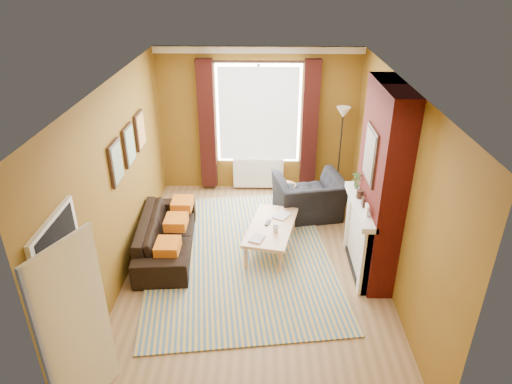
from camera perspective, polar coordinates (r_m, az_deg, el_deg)
ground at (r=7.04m, az=-0.04°, el=-9.30°), size 5.50×5.50×0.00m
room_walls at (r=6.59m, az=5.46°, el=1.84°), size 3.82×5.54×2.83m
striped_rug at (r=7.29m, az=-2.12°, el=-7.80°), size 3.29×4.22×0.02m
sofa at (r=7.37m, az=-11.13°, el=-5.25°), size 0.95×2.09×0.59m
armchair at (r=8.21m, az=6.62°, el=-0.67°), size 1.35×1.24×0.76m
coffee_table at (r=7.23m, az=1.91°, el=-4.52°), size 0.92×1.43×0.44m
wicker_stool at (r=8.57m, az=3.76°, el=-0.43°), size 0.46×0.46×0.45m
floor_lamp at (r=8.65m, az=10.70°, el=7.98°), size 0.29×0.29×1.79m
book_a at (r=6.89m, az=-0.63°, el=-5.66°), size 0.27×0.31×0.02m
book_b at (r=7.50m, az=2.53°, el=-2.75°), size 0.32×0.35×0.02m
mug at (r=7.02m, az=2.48°, el=-4.63°), size 0.12×0.12×0.10m
tv_remote at (r=7.25m, az=1.48°, el=-3.85°), size 0.10×0.18×0.02m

